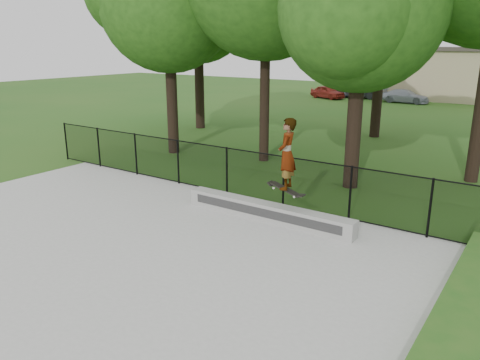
{
  "coord_description": "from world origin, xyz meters",
  "views": [
    {
      "loc": [
        8.22,
        -5.31,
        4.58
      ],
      "look_at": [
        1.67,
        4.2,
        1.2
      ],
      "focal_mm": 35.0,
      "sensor_mm": 36.0,
      "label": 1
    }
  ],
  "objects_px": {
    "car_a": "(328,92)",
    "skater_airborne": "(287,155)",
    "grind_ledge": "(267,212)",
    "car_c": "(405,96)",
    "car_b": "(359,91)"
  },
  "relations": [
    {
      "from": "car_a",
      "to": "car_b",
      "type": "xyz_separation_m",
      "value": [
        2.14,
        1.75,
        0.1
      ]
    },
    {
      "from": "car_b",
      "to": "car_c",
      "type": "relative_size",
      "value": 1.06
    },
    {
      "from": "car_a",
      "to": "car_c",
      "type": "bearing_deg",
      "value": -64.07
    },
    {
      "from": "grind_ledge",
      "to": "skater_airborne",
      "type": "relative_size",
      "value": 2.47
    },
    {
      "from": "car_b",
      "to": "grind_ledge",
      "type": "bearing_deg",
      "value": -168.8
    },
    {
      "from": "car_a",
      "to": "skater_airborne",
      "type": "xyz_separation_m",
      "value": [
        11.51,
        -27.98,
        1.37
      ]
    },
    {
      "from": "skater_airborne",
      "to": "car_b",
      "type": "bearing_deg",
      "value": 107.49
    },
    {
      "from": "car_a",
      "to": "grind_ledge",
      "type": "bearing_deg",
      "value": -138.37
    },
    {
      "from": "car_c",
      "to": "skater_airborne",
      "type": "xyz_separation_m",
      "value": [
        5.07,
        -28.62,
        1.39
      ]
    },
    {
      "from": "car_c",
      "to": "skater_airborne",
      "type": "bearing_deg",
      "value": -167.59
    },
    {
      "from": "car_b",
      "to": "car_c",
      "type": "height_order",
      "value": "car_b"
    },
    {
      "from": "car_b",
      "to": "skater_airborne",
      "type": "xyz_separation_m",
      "value": [
        9.37,
        -29.73,
        1.27
      ]
    },
    {
      "from": "car_c",
      "to": "skater_airborne",
      "type": "distance_m",
      "value": 29.1
    },
    {
      "from": "car_b",
      "to": "car_c",
      "type": "xyz_separation_m",
      "value": [
        4.3,
        -1.11,
        -0.12
      ]
    },
    {
      "from": "grind_ledge",
      "to": "car_b",
      "type": "distance_m",
      "value": 30.94
    }
  ]
}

